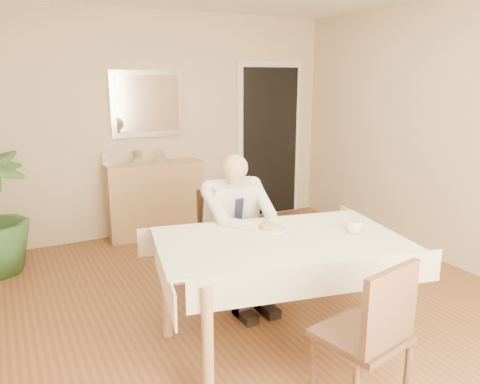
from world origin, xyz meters
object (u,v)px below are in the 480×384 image
dining_table (280,250)px  coffee_mug (354,227)px  seated_man (241,224)px  chair_near (372,330)px  chair_far (225,234)px  sideboard (156,199)px

dining_table → coffee_mug: size_ratio=16.68×
dining_table → seated_man: seated_man is taller
dining_table → seated_man: (-0.00, 0.59, 0.02)m
chair_near → chair_far: bearing=78.5°
chair_far → sideboard: chair_far is taller
dining_table → sideboard: (-0.09, 2.59, -0.23)m
chair_far → coffee_mug: size_ratio=7.95×
dining_table → chair_near: bearing=-78.3°
coffee_mug → sideboard: size_ratio=0.10×
chair_near → seated_man: size_ratio=0.74×
seated_man → chair_far: bearing=90.0°
dining_table → chair_far: bearing=101.4°
chair_near → seated_man: bearing=78.5°
chair_near → seated_man: 1.54m
dining_table → chair_far: chair_far is taller
seated_man → chair_near: bearing=-89.9°
chair_near → coffee_mug: 0.99m
coffee_mug → chair_near: bearing=-124.0°
dining_table → chair_near: chair_near is taller
seated_man → dining_table: bearing=-90.0°
chair_near → seated_man: (-0.00, 1.53, 0.17)m
chair_far → coffee_mug: bearing=-66.8°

